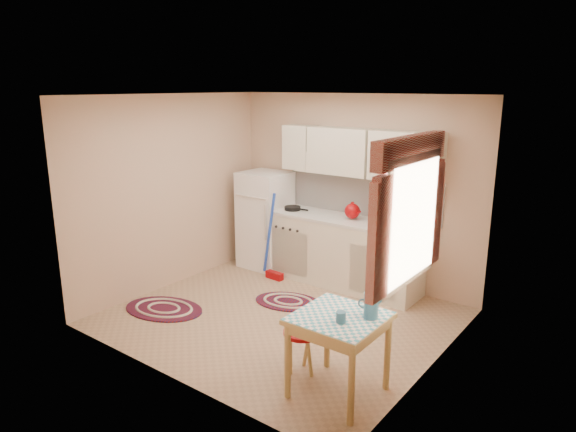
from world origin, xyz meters
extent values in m
plane|color=tan|center=(0.00, 0.00, 0.00)|extent=(3.60, 3.60, 0.00)
cube|color=silver|center=(0.00, 0.00, 2.50)|extent=(3.60, 3.20, 0.04)
cube|color=tan|center=(0.00, 1.60, 1.25)|extent=(3.60, 0.04, 2.50)
cube|color=tan|center=(0.00, -1.60, 1.25)|extent=(3.60, 0.04, 2.50)
cube|color=tan|center=(-1.80, 0.00, 1.25)|extent=(0.04, 3.20, 2.50)
cube|color=tan|center=(1.80, 0.00, 1.25)|extent=(0.04, 3.20, 2.50)
cube|color=white|center=(0.12, 1.59, 1.20)|extent=(2.25, 0.03, 0.55)
cube|color=silver|center=(0.12, 1.44, 1.77)|extent=(2.25, 0.33, 0.60)
cube|color=white|center=(1.78, -0.55, 1.55)|extent=(0.04, 0.85, 0.95)
cube|color=white|center=(-1.25, 1.25, 0.70)|extent=(0.65, 0.60, 1.40)
cube|color=silver|center=(-0.04, 1.30, 0.44)|extent=(2.25, 0.60, 0.88)
cube|color=silver|center=(-0.04, 1.30, 0.90)|extent=(2.27, 0.62, 0.04)
cylinder|color=black|center=(-0.76, 1.25, 0.94)|extent=(0.24, 0.24, 0.05)
cylinder|color=#930509|center=(0.47, 1.30, 1.00)|extent=(0.14, 0.14, 0.16)
cube|color=tan|center=(1.32, -0.89, 0.36)|extent=(0.72, 0.72, 0.72)
cylinder|color=#930509|center=(0.88, -0.80, 0.21)|extent=(0.42, 0.42, 0.42)
cylinder|color=#2D658A|center=(1.39, -0.99, 0.77)|extent=(0.09, 0.09, 0.10)
camera|label=1|loc=(3.36, -4.30, 2.60)|focal=32.00mm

